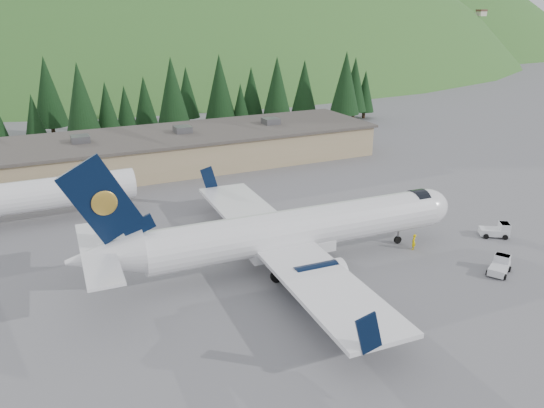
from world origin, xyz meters
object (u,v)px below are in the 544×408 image
Objects in this scene: airliner at (289,232)px; second_airliner at (7,198)px; ramp_worker at (414,242)px; baggage_tug_b at (497,230)px; terminal_building at (152,152)px; baggage_tug_a at (500,266)px.

second_airliner is at bearing 139.96° from airliner.
ramp_worker is (12.99, -2.46, -2.53)m from airliner.
baggage_tug_b is 0.05× the size of terminal_building.
baggage_tug_a is 0.04× the size of terminal_building.
terminal_building is (19.91, 16.00, -0.70)m from second_airliner.
baggage_tug_b is 49.73m from terminal_building.
second_airliner is at bearing -176.38° from baggage_tug_b.
airliner is 0.53× the size of terminal_building.
baggage_tug_b is (47.02, -25.65, -2.62)m from second_airliner.
second_airliner is 25.55m from terminal_building.
terminal_building is 43.83m from ramp_worker.
second_airliner is 0.39× the size of terminal_building.
baggage_tug_b is at bearing 136.92° from ramp_worker.
terminal_building is at bearing 38.78° from second_airliner.
baggage_tug_a is at bearing -27.67° from airliner.
baggage_tug_a is 8.82m from baggage_tug_b.
baggage_tug_b is at bearing -6.44° from airliner.
terminal_building is at bearing -103.45° from ramp_worker.
airliner is 32.39m from second_airliner.
terminal_building is at bearing 98.49° from airliner.
second_airliner is 16.58× the size of ramp_worker.
airliner reaches higher than baggage_tug_a.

